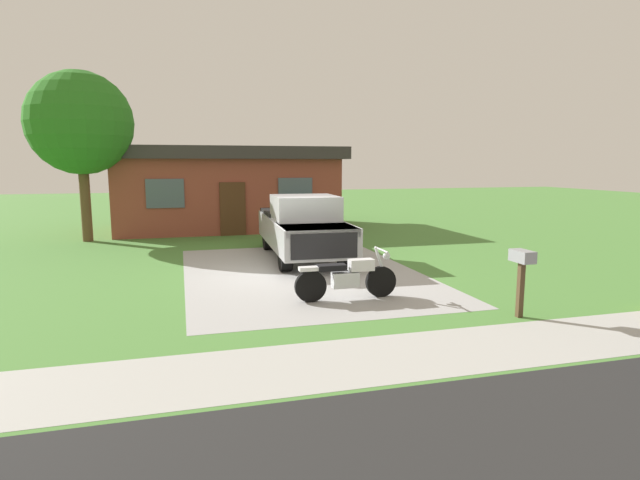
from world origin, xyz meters
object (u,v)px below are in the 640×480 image
at_px(pickup_truck, 302,226).
at_px(neighbor_house, 227,187).
at_px(mailbox, 522,265).
at_px(shade_tree, 80,124).
at_px(motorcycle, 347,277).

distance_m(pickup_truck, neighbor_house, 8.04).
bearing_deg(mailbox, pickup_truck, 109.60).
bearing_deg(neighbor_house, shade_tree, -153.78).
bearing_deg(shade_tree, motorcycle, -56.90).
distance_m(motorcycle, pickup_truck, 4.96).
bearing_deg(pickup_truck, mailbox, -70.40).
distance_m(motorcycle, neighbor_house, 12.91).
distance_m(pickup_truck, mailbox, 7.40).
relative_size(motorcycle, neighbor_house, 0.23).
bearing_deg(neighbor_house, pickup_truck, -78.93).
xyz_separation_m(pickup_truck, neighbor_house, (-1.53, 7.85, 0.84)).
relative_size(mailbox, neighbor_house, 0.13).
height_order(motorcycle, shade_tree, shade_tree).
height_order(motorcycle, neighbor_house, neighbor_house).
distance_m(mailbox, neighbor_house, 15.38).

